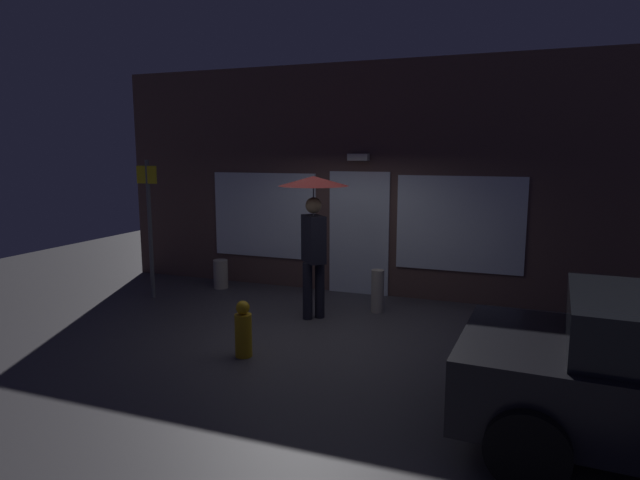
{
  "coord_description": "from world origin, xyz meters",
  "views": [
    {
      "loc": [
        2.76,
        -7.03,
        2.54
      ],
      "look_at": [
        -0.1,
        0.5,
        1.23
      ],
      "focal_mm": 30.48,
      "sensor_mm": 36.0,
      "label": 1
    }
  ],
  "objects_px": {
    "street_sign_post": "(150,221)",
    "sidewalk_bollard_2": "(221,274)",
    "person_with_umbrella": "(314,213)",
    "fire_hydrant": "(243,331)",
    "sidewalk_bollard": "(378,291)"
  },
  "relations": [
    {
      "from": "fire_hydrant",
      "to": "sidewalk_bollard",
      "type": "bearing_deg",
      "value": 66.32
    },
    {
      "from": "person_with_umbrella",
      "to": "sidewalk_bollard",
      "type": "relative_size",
      "value": 3.18
    },
    {
      "from": "sidewalk_bollard",
      "to": "sidewalk_bollard_2",
      "type": "height_order",
      "value": "sidewalk_bollard"
    },
    {
      "from": "person_with_umbrella",
      "to": "street_sign_post",
      "type": "distance_m",
      "value": 3.1
    },
    {
      "from": "sidewalk_bollard",
      "to": "fire_hydrant",
      "type": "distance_m",
      "value": 2.68
    },
    {
      "from": "sidewalk_bollard",
      "to": "fire_hydrant",
      "type": "bearing_deg",
      "value": -113.68
    },
    {
      "from": "person_with_umbrella",
      "to": "sidewalk_bollard",
      "type": "height_order",
      "value": "person_with_umbrella"
    },
    {
      "from": "person_with_umbrella",
      "to": "street_sign_post",
      "type": "relative_size",
      "value": 0.91
    },
    {
      "from": "street_sign_post",
      "to": "sidewalk_bollard_2",
      "type": "xyz_separation_m",
      "value": [
        0.76,
        1.02,
        -1.09
      ]
    },
    {
      "from": "fire_hydrant",
      "to": "street_sign_post",
      "type": "bearing_deg",
      "value": 146.31
    },
    {
      "from": "person_with_umbrella",
      "to": "sidewalk_bollard_2",
      "type": "xyz_separation_m",
      "value": [
        -2.33,
        1.13,
        -1.37
      ]
    },
    {
      "from": "person_with_umbrella",
      "to": "fire_hydrant",
      "type": "distance_m",
      "value": 2.22
    },
    {
      "from": "street_sign_post",
      "to": "sidewalk_bollard_2",
      "type": "bearing_deg",
      "value": 53.26
    },
    {
      "from": "street_sign_post",
      "to": "sidewalk_bollard_2",
      "type": "relative_size",
      "value": 4.45
    },
    {
      "from": "sidewalk_bollard",
      "to": "fire_hydrant",
      "type": "relative_size",
      "value": 0.96
    }
  ]
}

